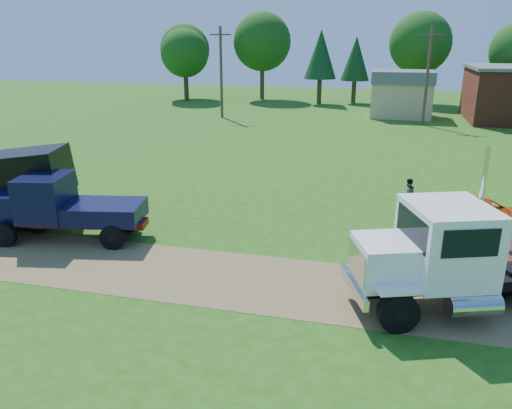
% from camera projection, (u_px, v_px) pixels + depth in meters
% --- Properties ---
extents(ground, '(140.00, 140.00, 0.00)m').
position_uv_depth(ground, '(301.00, 287.00, 16.73)').
color(ground, '#285011').
rests_on(ground, ground).
extents(dirt_track, '(120.00, 4.20, 0.01)m').
position_uv_depth(dirt_track, '(301.00, 287.00, 16.73)').
color(dirt_track, olive).
rests_on(dirt_track, ground).
extents(white_semi_tractor, '(8.30, 5.11, 4.94)m').
position_uv_depth(white_semi_tractor, '(448.00, 258.00, 14.91)').
color(white_semi_tractor, black).
rests_on(white_semi_tractor, ground).
extents(navy_truck, '(6.36, 3.19, 2.70)m').
position_uv_depth(navy_truck, '(61.00, 207.00, 20.32)').
color(navy_truck, maroon).
rests_on(navy_truck, ground).
extents(orange_pickup, '(5.73, 3.11, 1.53)m').
position_uv_depth(orange_pickup, '(483.00, 218.00, 20.87)').
color(orange_pickup, '#C34209').
rests_on(orange_pickup, ground).
extents(spectator_a, '(0.66, 0.54, 1.57)m').
position_uv_depth(spectator_a, '(477.00, 269.00, 16.19)').
color(spectator_a, '#999999').
rests_on(spectator_a, ground).
extents(spectator_b, '(0.93, 0.86, 1.55)m').
position_uv_depth(spectator_b, '(408.00, 194.00, 23.97)').
color(spectator_b, '#999999').
rests_on(spectator_b, ground).
extents(tan_shed, '(6.20, 5.40, 4.70)m').
position_uv_depth(tan_shed, '(401.00, 93.00, 51.81)').
color(tan_shed, tan).
rests_on(tan_shed, ground).
extents(utility_poles, '(42.20, 0.28, 9.00)m').
position_uv_depth(utility_poles, '(427.00, 74.00, 46.02)').
color(utility_poles, '#4C382B').
rests_on(utility_poles, ground).
extents(tree_row, '(56.99, 10.98, 11.25)m').
position_uv_depth(tree_row, '(383.00, 47.00, 60.25)').
color(tree_row, '#3D2C19').
rests_on(tree_row, ground).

